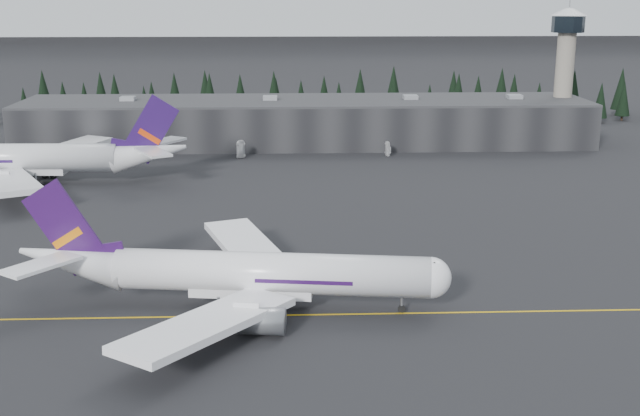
{
  "coord_description": "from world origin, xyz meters",
  "views": [
    {
      "loc": [
        -4.87,
        -102.56,
        42.12
      ],
      "look_at": [
        0.0,
        20.0,
        9.0
      ],
      "focal_mm": 45.0,
      "sensor_mm": 36.0,
      "label": 1
    }
  ],
  "objects_px": {
    "control_tower": "(565,59)",
    "jet_main": "(233,273)",
    "jet_parked": "(35,158)",
    "gse_vehicle_b": "(388,154)",
    "terminal": "(305,122)",
    "gse_vehicle_a": "(241,156)"
  },
  "relations": [
    {
      "from": "terminal",
      "to": "jet_parked",
      "type": "distance_m",
      "value": 78.13
    },
    {
      "from": "terminal",
      "to": "gse_vehicle_a",
      "type": "distance_m",
      "value": 27.77
    },
    {
      "from": "terminal",
      "to": "jet_main",
      "type": "distance_m",
      "value": 124.27
    },
    {
      "from": "jet_parked",
      "to": "gse_vehicle_b",
      "type": "xyz_separation_m",
      "value": [
        83.92,
        27.27,
        -5.0
      ]
    },
    {
      "from": "control_tower",
      "to": "jet_parked",
      "type": "height_order",
      "value": "control_tower"
    },
    {
      "from": "terminal",
      "to": "control_tower",
      "type": "distance_m",
      "value": 76.98
    },
    {
      "from": "terminal",
      "to": "jet_main",
      "type": "height_order",
      "value": "jet_main"
    },
    {
      "from": "terminal",
      "to": "gse_vehicle_a",
      "type": "relative_size",
      "value": 32.78
    },
    {
      "from": "gse_vehicle_a",
      "to": "control_tower",
      "type": "bearing_deg",
      "value": -16.29
    },
    {
      "from": "control_tower",
      "to": "gse_vehicle_b",
      "type": "bearing_deg",
      "value": -156.99
    },
    {
      "from": "terminal",
      "to": "gse_vehicle_b",
      "type": "height_order",
      "value": "terminal"
    },
    {
      "from": "gse_vehicle_b",
      "to": "jet_main",
      "type": "bearing_deg",
      "value": -38.18
    },
    {
      "from": "control_tower",
      "to": "gse_vehicle_a",
      "type": "relative_size",
      "value": 7.72
    },
    {
      "from": "control_tower",
      "to": "jet_main",
      "type": "distance_m",
      "value": 155.08
    },
    {
      "from": "control_tower",
      "to": "gse_vehicle_b",
      "type": "xyz_separation_m",
      "value": [
        -53.49,
        -22.72,
        -22.72
      ]
    },
    {
      "from": "control_tower",
      "to": "gse_vehicle_b",
      "type": "distance_m",
      "value": 62.4
    },
    {
      "from": "control_tower",
      "to": "gse_vehicle_a",
      "type": "height_order",
      "value": "control_tower"
    },
    {
      "from": "terminal",
      "to": "gse_vehicle_a",
      "type": "bearing_deg",
      "value": -130.07
    },
    {
      "from": "control_tower",
      "to": "gse_vehicle_b",
      "type": "height_order",
      "value": "control_tower"
    },
    {
      "from": "terminal",
      "to": "jet_main",
      "type": "xyz_separation_m",
      "value": [
        -12.62,
        -123.62,
        -1.3
      ]
    },
    {
      "from": "control_tower",
      "to": "jet_parked",
      "type": "distance_m",
      "value": 147.29
    },
    {
      "from": "terminal",
      "to": "jet_main",
      "type": "bearing_deg",
      "value": -95.83
    }
  ]
}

